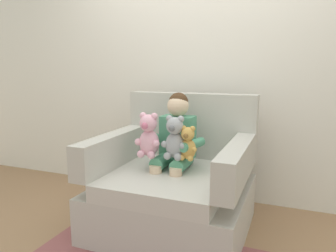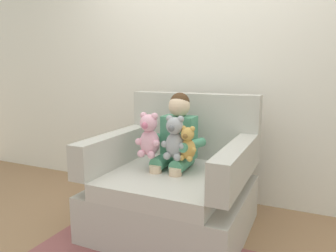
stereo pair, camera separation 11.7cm
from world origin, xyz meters
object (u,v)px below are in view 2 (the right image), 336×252
object	(u,v)px
plush_grey	(175,139)
plush_pink	(149,136)
armchair	(175,187)
plush_honey	(188,144)
seated_child	(176,141)

from	to	relation	value
plush_grey	plush_pink	distance (m)	0.20
armchair	plush_honey	bearing A→B (deg)	-31.29
seated_child	plush_grey	distance (m)	0.15
seated_child	plush_honey	size ratio (longest dim) A/B	3.28
plush_grey	plush_honey	distance (m)	0.10
armchair	plush_grey	distance (m)	0.42
armchair	seated_child	xyz separation A→B (m)	(-0.02, 0.05, 0.36)
armchair	plush_honey	distance (m)	0.40
seated_child	armchair	bearing A→B (deg)	-63.34
seated_child	plush_pink	size ratio (longest dim) A/B	2.46
seated_child	plush_honey	world-z (taller)	seated_child
plush_honey	armchair	bearing A→B (deg)	170.50
armchair	seated_child	world-z (taller)	seated_child
plush_grey	plush_pink	size ratio (longest dim) A/B	0.96
armchair	plush_pink	world-z (taller)	armchair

